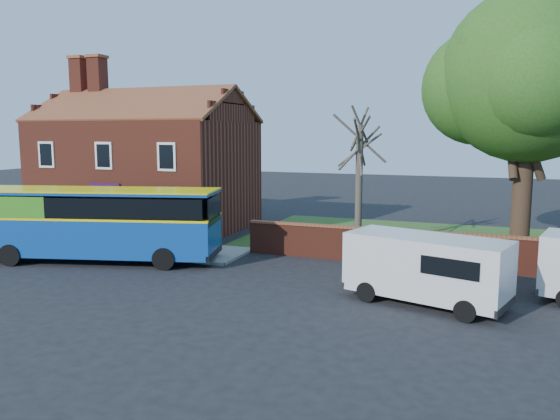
% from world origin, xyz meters
% --- Properties ---
extents(ground, '(120.00, 120.00, 0.00)m').
position_xyz_m(ground, '(0.00, 0.00, 0.00)').
color(ground, black).
rests_on(ground, ground).
extents(pavement, '(18.00, 3.50, 0.12)m').
position_xyz_m(pavement, '(-7.00, 5.75, 0.06)').
color(pavement, gray).
rests_on(pavement, ground).
extents(kerb, '(18.00, 0.15, 0.14)m').
position_xyz_m(kerb, '(-7.00, 4.00, 0.07)').
color(kerb, slate).
rests_on(kerb, ground).
extents(grass_strip, '(26.00, 12.00, 0.04)m').
position_xyz_m(grass_strip, '(13.00, 13.00, 0.02)').
color(grass_strip, '#426B28').
rests_on(grass_strip, ground).
extents(shop_building, '(12.30, 8.13, 10.50)m').
position_xyz_m(shop_building, '(-7.02, 11.50, 3.41)').
color(shop_building, maroon).
rests_on(shop_building, ground).
extents(boundary_wall, '(22.00, 0.38, 1.60)m').
position_xyz_m(boundary_wall, '(13.00, 7.00, 0.81)').
color(boundary_wall, maroon).
rests_on(boundary_wall, ground).
extents(bus, '(11.27, 5.44, 3.33)m').
position_xyz_m(bus, '(-4.12, 2.71, 1.89)').
color(bus, '#0E429A').
rests_on(bus, ground).
extents(van_near, '(5.75, 3.56, 2.36)m').
position_xyz_m(van_near, '(10.91, 1.60, 1.32)').
color(van_near, silver).
rests_on(van_near, ground).
extents(large_tree, '(10.32, 8.17, 12.59)m').
position_xyz_m(large_tree, '(14.42, 11.67, 8.24)').
color(large_tree, black).
rests_on(large_tree, ground).
extents(bare_tree, '(2.55, 3.03, 6.79)m').
position_xyz_m(bare_tree, '(6.69, 9.82, 3.49)').
color(bare_tree, '#4C4238').
rests_on(bare_tree, ground).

